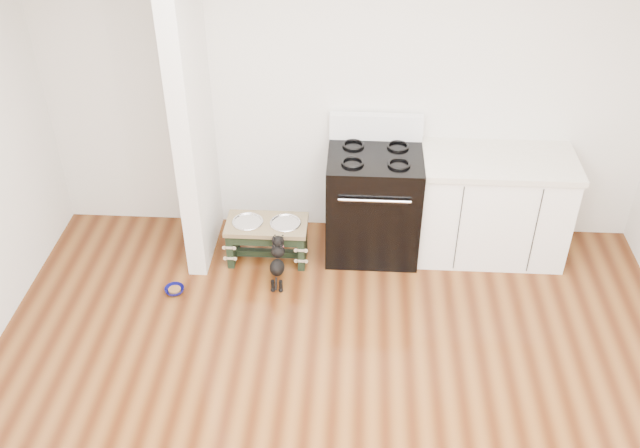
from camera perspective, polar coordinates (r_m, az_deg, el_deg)
The scene contains 7 objects.
room_shell at distance 3.50m, azimuth 1.02°, elevation -2.11°, with size 5.00×5.00×5.00m.
partition_wall at distance 5.58m, azimuth -10.30°, elevation 9.41°, with size 0.15×0.80×2.70m, color silver.
oven_range at distance 5.92m, azimuth 4.28°, elevation 1.81°, with size 0.76×0.69×1.14m.
cabinet_run at distance 6.05m, azimuth 13.58°, elevation 1.35°, with size 1.24×0.64×0.91m.
dog_feeder at distance 5.92m, azimuth -4.26°, elevation -0.77°, with size 0.67×0.36×0.38m.
puppy at distance 5.68m, azimuth -3.42°, elevation -2.97°, with size 0.12×0.34×0.41m.
floor_bowl at distance 5.82m, azimuth -11.56°, elevation -5.21°, with size 0.20×0.20×0.05m.
Camera 1 is at (0.10, -2.77, 3.76)m, focal length 40.00 mm.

